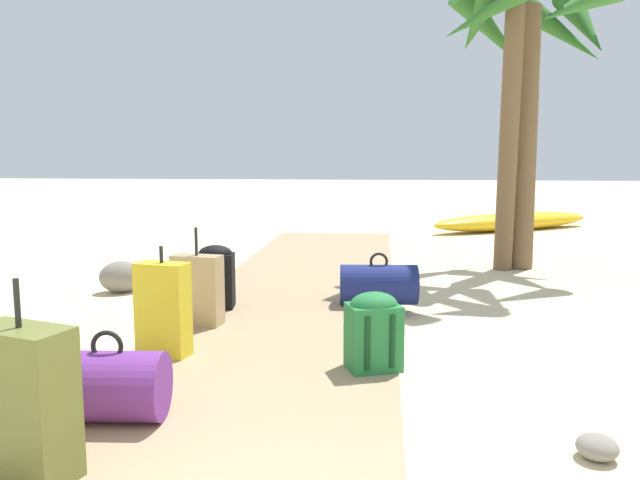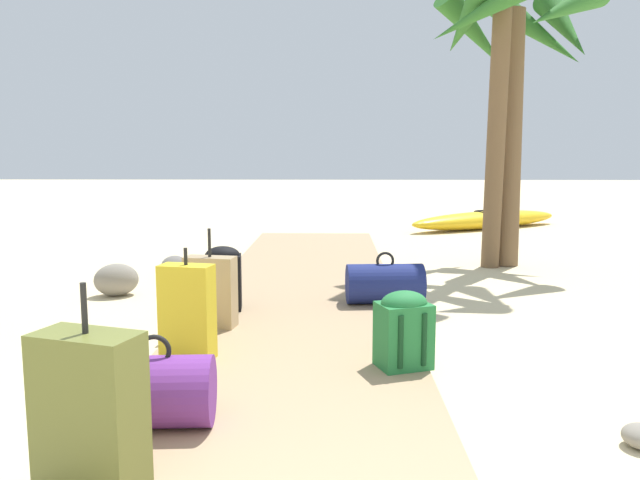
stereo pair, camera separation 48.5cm
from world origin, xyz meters
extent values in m
plane|color=beige|center=(0.00, 3.80, 0.00)|extent=(60.00, 60.00, 0.00)
cube|color=tan|center=(0.00, 4.75, 0.04)|extent=(1.81, 9.50, 0.08)
cube|color=olive|center=(-0.66, 1.31, 0.40)|extent=(0.47, 0.34, 0.64)
cylinder|color=black|center=(-0.66, 1.31, 0.82)|extent=(0.02, 0.02, 0.20)
cylinder|color=navy|center=(0.77, 4.48, 0.26)|extent=(0.71, 0.41, 0.36)
torus|color=black|center=(0.77, 4.48, 0.47)|extent=(0.17, 0.04, 0.16)
cube|color=tan|center=(-0.64, 3.68, 0.35)|extent=(0.41, 0.23, 0.55)
cylinder|color=black|center=(-0.64, 3.68, 0.74)|extent=(0.02, 0.02, 0.22)
cylinder|color=#6B2D84|center=(-0.56, 1.89, 0.26)|extent=(0.58, 0.39, 0.35)
torus|color=black|center=(-0.56, 1.89, 0.46)|extent=(0.17, 0.04, 0.16)
cube|color=black|center=(-0.64, 4.23, 0.32)|extent=(0.33, 0.27, 0.47)
ellipsoid|color=black|center=(-0.64, 4.23, 0.55)|extent=(0.32, 0.26, 0.15)
cylinder|color=black|center=(-0.71, 4.10, 0.32)|extent=(0.04, 0.04, 0.38)
cylinder|color=black|center=(-0.55, 4.12, 0.32)|extent=(0.04, 0.04, 0.38)
cube|color=gold|center=(-0.64, 2.91, 0.39)|extent=(0.37, 0.23, 0.62)
cylinder|color=black|center=(-0.64, 2.91, 0.76)|extent=(0.02, 0.02, 0.11)
cube|color=#237538|center=(0.75, 2.78, 0.28)|extent=(0.38, 0.34, 0.41)
ellipsoid|color=#237538|center=(0.75, 2.78, 0.49)|extent=(0.36, 0.32, 0.16)
cylinder|color=#113A1C|center=(0.71, 2.64, 0.28)|extent=(0.05, 0.05, 0.33)
cylinder|color=#113A1C|center=(0.86, 2.69, 0.28)|extent=(0.05, 0.05, 0.33)
cylinder|color=brown|center=(2.27, 6.67, 2.15)|extent=(0.22, 0.44, 4.30)
cylinder|color=brown|center=(2.51, 6.98, 1.59)|extent=(0.31, 0.43, 3.19)
cone|color=#2D6B28|center=(3.17, 7.08, 2.98)|extent=(0.54, 1.29, 1.12)
cone|color=#2D6B28|center=(2.98, 7.51, 2.98)|extent=(1.24, 1.15, 1.15)
cone|color=#2D6B28|center=(2.18, 7.57, 2.98)|extent=(1.30, 0.95, 1.11)
cone|color=#2D6B28|center=(1.91, 6.86, 3.03)|extent=(0.60, 1.29, 0.91)
cone|color=#2D6B28|center=(2.09, 6.33, 3.06)|extent=(1.51, 1.16, 0.93)
cone|color=#2D6B28|center=(2.95, 6.44, 3.07)|extent=(1.34, 1.18, 0.85)
ellipsoid|color=gold|center=(3.23, 10.93, 0.16)|extent=(3.40, 2.42, 0.33)
torus|color=black|center=(3.23, 10.93, 0.31)|extent=(0.67, 0.67, 0.05)
ellipsoid|color=slate|center=(-1.51, 5.97, 0.13)|extent=(0.43, 0.45, 0.26)
ellipsoid|color=gray|center=(-1.87, 5.07, 0.16)|extent=(0.53, 0.47, 0.32)
camera|label=1|loc=(0.79, -1.00, 1.41)|focal=35.13mm
camera|label=2|loc=(0.31, -1.03, 1.41)|focal=35.13mm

